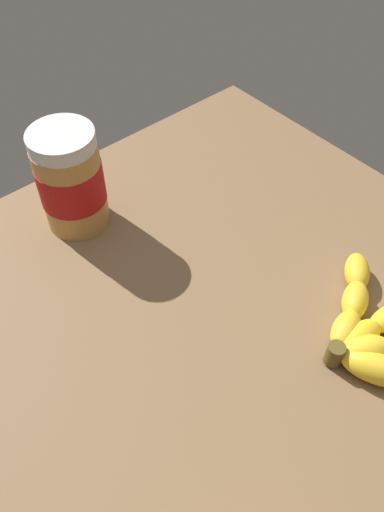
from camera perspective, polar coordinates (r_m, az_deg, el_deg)
ground_plane at (r=66.76cm, az=3.04°, el=-5.77°), size 70.47×69.30×4.65cm
peanut_butter_jar at (r=70.60cm, az=-13.34°, el=8.17°), size 8.89×8.89×14.85cm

